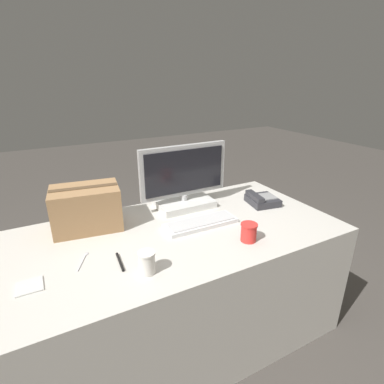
{
  "coord_description": "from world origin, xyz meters",
  "views": [
    {
      "loc": [
        -0.61,
        -1.31,
        1.51
      ],
      "look_at": [
        0.16,
        0.14,
        0.87
      ],
      "focal_mm": 28.0,
      "sensor_mm": 36.0,
      "label": 1
    }
  ],
  "objects_px": {
    "monitor": "(184,183)",
    "paper_cup_left": "(147,262)",
    "spoon": "(84,258)",
    "keyboard": "(201,223)",
    "paper_cup_right": "(249,232)",
    "pen_marker": "(120,262)",
    "sticky_note_pad": "(29,286)",
    "cardboard_box": "(87,208)",
    "desk_phone": "(262,200)"
  },
  "relations": [
    {
      "from": "desk_phone",
      "to": "cardboard_box",
      "type": "height_order",
      "value": "cardboard_box"
    },
    {
      "from": "paper_cup_right",
      "to": "spoon",
      "type": "xyz_separation_m",
      "value": [
        -0.77,
        0.23,
        -0.05
      ]
    },
    {
      "from": "monitor",
      "to": "paper_cup_left",
      "type": "height_order",
      "value": "monitor"
    },
    {
      "from": "paper_cup_right",
      "to": "spoon",
      "type": "bearing_deg",
      "value": 163.64
    },
    {
      "from": "paper_cup_left",
      "to": "spoon",
      "type": "height_order",
      "value": "paper_cup_left"
    },
    {
      "from": "keyboard",
      "to": "pen_marker",
      "type": "height_order",
      "value": "keyboard"
    },
    {
      "from": "cardboard_box",
      "to": "spoon",
      "type": "bearing_deg",
      "value": -104.56
    },
    {
      "from": "cardboard_box",
      "to": "desk_phone",
      "type": "bearing_deg",
      "value": -10.65
    },
    {
      "from": "keyboard",
      "to": "cardboard_box",
      "type": "bearing_deg",
      "value": 154.91
    },
    {
      "from": "paper_cup_right",
      "to": "spoon",
      "type": "relative_size",
      "value": 0.65
    },
    {
      "from": "desk_phone",
      "to": "pen_marker",
      "type": "height_order",
      "value": "desk_phone"
    },
    {
      "from": "spoon",
      "to": "paper_cup_right",
      "type": "bearing_deg",
      "value": -81.26
    },
    {
      "from": "sticky_note_pad",
      "to": "pen_marker",
      "type": "bearing_deg",
      "value": -1.25
    },
    {
      "from": "sticky_note_pad",
      "to": "paper_cup_left",
      "type": "bearing_deg",
      "value": -16.57
    },
    {
      "from": "monitor",
      "to": "paper_cup_left",
      "type": "relative_size",
      "value": 5.67
    },
    {
      "from": "cardboard_box",
      "to": "sticky_note_pad",
      "type": "distance_m",
      "value": 0.53
    },
    {
      "from": "monitor",
      "to": "cardboard_box",
      "type": "distance_m",
      "value": 0.6
    },
    {
      "from": "monitor",
      "to": "paper_cup_right",
      "type": "height_order",
      "value": "monitor"
    },
    {
      "from": "spoon",
      "to": "cardboard_box",
      "type": "distance_m",
      "value": 0.34
    },
    {
      "from": "paper_cup_left",
      "to": "pen_marker",
      "type": "distance_m",
      "value": 0.16
    },
    {
      "from": "spoon",
      "to": "pen_marker",
      "type": "bearing_deg",
      "value": -103.6
    },
    {
      "from": "monitor",
      "to": "spoon",
      "type": "distance_m",
      "value": 0.76
    },
    {
      "from": "cardboard_box",
      "to": "sticky_note_pad",
      "type": "bearing_deg",
      "value": -126.67
    },
    {
      "from": "spoon",
      "to": "paper_cup_left",
      "type": "bearing_deg",
      "value": -111.57
    },
    {
      "from": "paper_cup_left",
      "to": "monitor",
      "type": "bearing_deg",
      "value": 50.47
    },
    {
      "from": "desk_phone",
      "to": "sticky_note_pad",
      "type": "relative_size",
      "value": 2.13
    },
    {
      "from": "keyboard",
      "to": "pen_marker",
      "type": "relative_size",
      "value": 2.9
    },
    {
      "from": "keyboard",
      "to": "desk_phone",
      "type": "bearing_deg",
      "value": 9.01
    },
    {
      "from": "sticky_note_pad",
      "to": "monitor",
      "type": "bearing_deg",
      "value": 24.7
    },
    {
      "from": "spoon",
      "to": "pen_marker",
      "type": "distance_m",
      "value": 0.18
    },
    {
      "from": "desk_phone",
      "to": "cardboard_box",
      "type": "xyz_separation_m",
      "value": [
        -1.06,
        0.2,
        0.09
      ]
    },
    {
      "from": "monitor",
      "to": "pen_marker",
      "type": "xyz_separation_m",
      "value": [
        -0.54,
        -0.42,
        -0.15
      ]
    },
    {
      "from": "monitor",
      "to": "sticky_note_pad",
      "type": "bearing_deg",
      "value": -155.3
    },
    {
      "from": "keyboard",
      "to": "sticky_note_pad",
      "type": "distance_m",
      "value": 0.88
    },
    {
      "from": "pen_marker",
      "to": "sticky_note_pad",
      "type": "xyz_separation_m",
      "value": [
        -0.37,
        0.01,
        -0.0
      ]
    },
    {
      "from": "cardboard_box",
      "to": "pen_marker",
      "type": "height_order",
      "value": "cardboard_box"
    },
    {
      "from": "keyboard",
      "to": "paper_cup_right",
      "type": "bearing_deg",
      "value": -62.92
    },
    {
      "from": "keyboard",
      "to": "paper_cup_left",
      "type": "xyz_separation_m",
      "value": [
        -0.42,
        -0.27,
        0.04
      ]
    },
    {
      "from": "keyboard",
      "to": "paper_cup_right",
      "type": "height_order",
      "value": "paper_cup_right"
    },
    {
      "from": "paper_cup_left",
      "to": "cardboard_box",
      "type": "xyz_separation_m",
      "value": [
        -0.14,
        0.55,
        0.07
      ]
    },
    {
      "from": "monitor",
      "to": "paper_cup_left",
      "type": "bearing_deg",
      "value": -129.53
    },
    {
      "from": "keyboard",
      "to": "sticky_note_pad",
      "type": "bearing_deg",
      "value": -170.2
    },
    {
      "from": "keyboard",
      "to": "spoon",
      "type": "height_order",
      "value": "keyboard"
    },
    {
      "from": "paper_cup_left",
      "to": "paper_cup_right",
      "type": "xyz_separation_m",
      "value": [
        0.55,
        0.01,
        -0.0
      ]
    },
    {
      "from": "spoon",
      "to": "sticky_note_pad",
      "type": "bearing_deg",
      "value": 139.7
    },
    {
      "from": "desk_phone",
      "to": "paper_cup_left",
      "type": "bearing_deg",
      "value": -149.38
    },
    {
      "from": "paper_cup_right",
      "to": "pen_marker",
      "type": "height_order",
      "value": "paper_cup_right"
    },
    {
      "from": "paper_cup_left",
      "to": "spoon",
      "type": "relative_size",
      "value": 0.69
    },
    {
      "from": "monitor",
      "to": "pen_marker",
      "type": "distance_m",
      "value": 0.7
    },
    {
      "from": "monitor",
      "to": "sticky_note_pad",
      "type": "relative_size",
      "value": 5.75
    }
  ]
}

